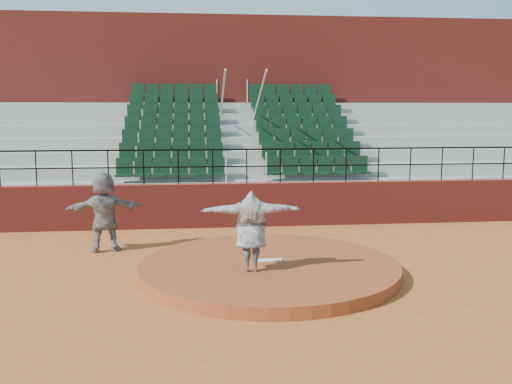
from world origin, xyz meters
TOP-DOWN VIEW (x-y plane):
  - ground at (0.00, 0.00)m, footprint 90.00×90.00m
  - pitchers_mound at (0.00, 0.00)m, footprint 5.50×5.50m
  - pitching_rubber at (0.00, 0.15)m, footprint 0.60×0.15m
  - boundary_wall at (0.00, 5.00)m, footprint 24.00×0.30m
  - wall_railing at (0.00, 5.00)m, footprint 24.04×0.05m
  - seating_deck at (0.00, 8.65)m, footprint 24.00×5.97m
  - press_box_facade at (0.00, 12.60)m, footprint 24.00×3.00m
  - pitcher at (-0.43, -0.56)m, footprint 2.01×0.58m
  - fielder at (-3.75, 2.41)m, footprint 1.91×0.89m

SIDE VIEW (x-z plane):
  - ground at x=0.00m, z-range 0.00..0.00m
  - pitchers_mound at x=0.00m, z-range 0.00..0.25m
  - pitching_rubber at x=0.00m, z-range 0.25..0.28m
  - boundary_wall at x=0.00m, z-range 0.00..1.30m
  - fielder at x=-3.75m, z-range 0.00..1.98m
  - pitcher at x=-0.43m, z-range 0.25..1.88m
  - seating_deck at x=0.00m, z-range -0.87..3.76m
  - wall_railing at x=0.00m, z-range 1.52..2.54m
  - press_box_facade at x=0.00m, z-range 0.00..7.10m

